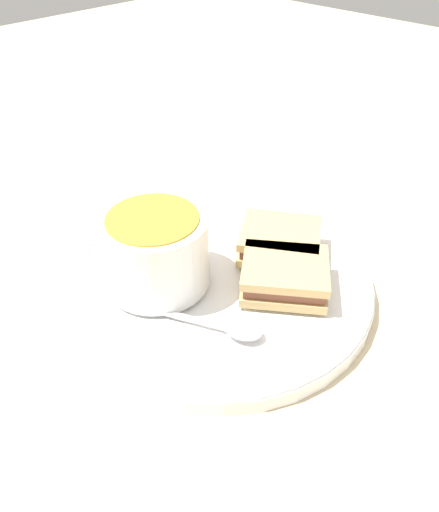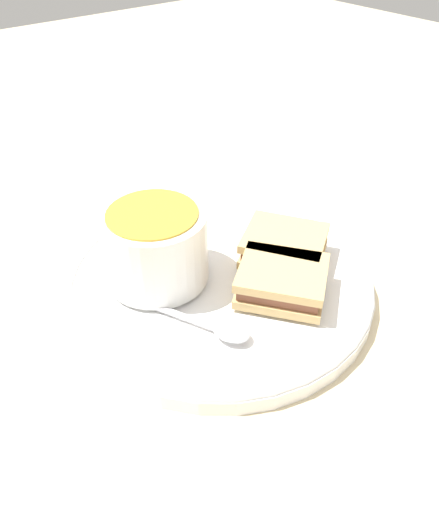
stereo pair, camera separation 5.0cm
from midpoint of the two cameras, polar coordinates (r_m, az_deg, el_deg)
name	(u,v)px [view 2 (the right image)]	position (r m, az deg, el deg)	size (l,w,h in m)	color
ground_plane	(220,288)	(0.52, 2.72, -3.74)	(2.40, 2.40, 0.00)	beige
plate	(220,280)	(0.52, 2.75, -2.85)	(0.31, 0.31, 0.02)	white
soup_bowl	(155,245)	(0.48, -4.47, 1.12)	(0.10, 0.10, 0.08)	white
spoon	(222,329)	(0.45, 3.53, -8.48)	(0.11, 0.06, 0.01)	silver
sandwich_half_near	(282,281)	(0.48, 10.08, -2.91)	(0.11, 0.11, 0.03)	tan
sandwich_half_far	(284,246)	(0.53, 10.07, 1.06)	(0.11, 0.10, 0.03)	tan
menu_sheet	(222,148)	(0.80, 2.06, 12.22)	(0.29, 0.28, 0.00)	white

